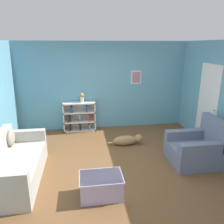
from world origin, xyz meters
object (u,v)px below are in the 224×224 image
at_px(bookshelf, 80,117).
at_px(dog, 127,140).
at_px(couch, 13,166).
at_px(recliner_chair, 198,148).
at_px(vase, 82,97).
at_px(coffee_table, 101,185).

bearing_deg(bookshelf, dog, -45.10).
bearing_deg(dog, couch, -154.33).
bearing_deg(recliner_chair, couch, -178.09).
height_order(recliner_chair, vase, vase).
relative_size(recliner_chair, dog, 1.15).
bearing_deg(vase, couch, -119.78).
height_order(bookshelf, coffee_table, bookshelf).
bearing_deg(coffee_table, vase, 94.43).
relative_size(couch, dog, 2.07).
distance_m(recliner_chair, coffee_table, 2.36).
height_order(recliner_chair, coffee_table, recliner_chair).
bearing_deg(dog, bookshelf, 134.90).
bearing_deg(vase, recliner_chair, -42.61).
distance_m(couch, recliner_chair, 3.81).
height_order(coffee_table, dog, coffee_table).
relative_size(dog, vase, 3.34).
relative_size(couch, coffee_table, 2.59).
distance_m(couch, bookshelf, 2.72).
xyz_separation_m(couch, vase, (1.36, 2.38, 0.73)).
xyz_separation_m(bookshelf, coffee_table, (0.33, -3.10, -0.22)).
relative_size(bookshelf, vase, 3.47).
distance_m(bookshelf, coffee_table, 3.12).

